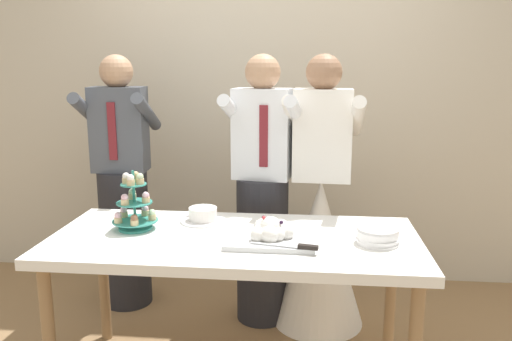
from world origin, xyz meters
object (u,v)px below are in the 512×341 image
Objects in this scene: person_guest at (123,196)px; person_groom at (263,205)px; dessert_table at (235,251)px; main_cake_tray at (271,233)px; round_cake at (203,216)px; person_bride at (320,233)px; cupcake_stand at (135,206)px; plate_stack at (378,236)px.

person_groom is at bearing -7.48° from person_guest.
main_cake_tray reaches higher than dessert_table.
person_bride is (0.63, 0.44, -0.23)m from round_cake.
dessert_table is at bearing -47.30° from round_cake.
person_guest is (-1.29, 0.14, 0.16)m from person_bride.
person_guest is (-0.93, 0.12, 0.00)m from person_groom.
dessert_table is 1.08× the size of person_groom.
dessert_table is at bearing -96.63° from person_groom.
cupcake_stand is 0.87m from person_groom.
person_guest is at bearing 137.15° from dessert_table.
cupcake_stand is 0.36m from round_cake.
plate_stack is at bearing -49.25° from person_groom.
cupcake_stand is 0.72m from main_cake_tray.
person_bride is at bearing 110.08° from plate_stack.
main_cake_tray is at bearing -17.35° from dessert_table.
person_guest is at bearing 138.67° from round_cake.
plate_stack is (0.68, -0.03, 0.11)m from dessert_table.
dessert_table is at bearing -42.85° from person_guest.
person_groom is (0.28, 0.45, -0.06)m from round_cake.
person_bride is at bearing 31.88° from cupcake_stand.
person_guest reaches higher than round_cake.
person_groom reaches higher than cupcake_stand.
person_guest is (-0.65, 0.58, -0.06)m from round_cake.
round_cake is at bearing 26.24° from cupcake_stand.
dessert_table is 0.32m from round_cake.
cupcake_stand is at bearing -153.76° from round_cake.
plate_stack is at bearing -28.19° from person_guest.
dessert_table is at bearing 177.40° from plate_stack.
plate_stack is 0.12× the size of person_groom.
person_guest reaches higher than dessert_table.
dessert_table is 1.17m from person_guest.
person_bride is at bearing -6.23° from person_guest.
plate_stack is at bearing -15.71° from round_cake.
main_cake_tray is 0.26× the size of person_guest.
round_cake is (-0.20, 0.22, 0.11)m from dessert_table.
plate_stack is at bearing -4.38° from cupcake_stand.
plate_stack is 0.84× the size of round_cake.
person_groom is 1.00× the size of person_guest.
dessert_table is 8.93× the size of plate_stack.
main_cake_tray is 0.50m from plate_stack.
dessert_table is at bearing -123.55° from person_bride.
plate_stack is 0.12× the size of person_guest.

